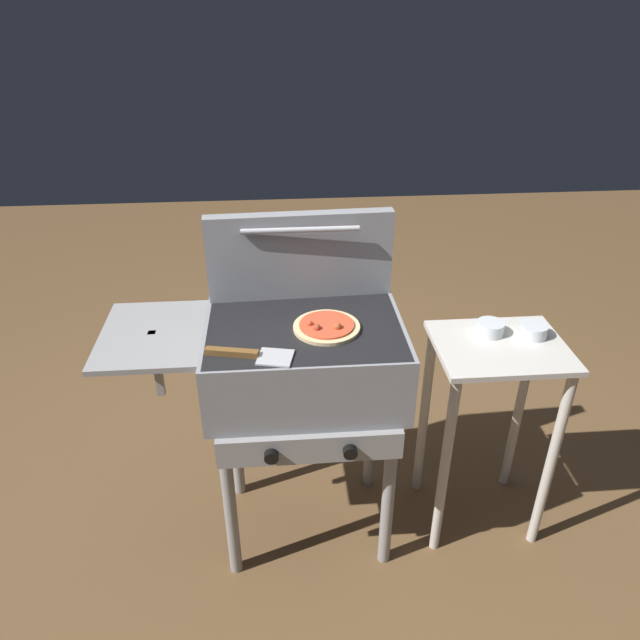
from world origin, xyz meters
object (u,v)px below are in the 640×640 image
spatula (250,355)px  prep_table (491,400)px  grill (301,364)px  topping_bowl_near (533,331)px  topping_bowl_far (490,328)px  pizza_pepperoni (327,327)px

spatula → prep_table: (0.83, 0.16, -0.34)m
grill → prep_table: size_ratio=1.21×
topping_bowl_near → topping_bowl_far: same height
spatula → topping_bowl_far: bearing=16.2°
spatula → topping_bowl_far: 0.85m
grill → spatula: bearing=-134.4°
grill → pizza_pepperoni: 0.17m
grill → pizza_pepperoni: bearing=-13.2°
prep_table → spatula: bearing=-168.8°
spatula → topping_bowl_near: size_ratio=2.76×
pizza_pepperoni → spatula: size_ratio=0.80×
spatula → prep_table: spatula is taller
prep_table → grill: bearing=-179.6°
pizza_pepperoni → topping_bowl_near: pizza_pepperoni is taller
pizza_pepperoni → topping_bowl_near: 0.73m
grill → spatula: size_ratio=3.61×
grill → spatula: 0.27m
topping_bowl_near → topping_bowl_far: bearing=169.7°
topping_bowl_near → pizza_pepperoni: bearing=-174.4°
prep_table → topping_bowl_near: topping_bowl_near is taller
pizza_pepperoni → topping_bowl_far: bearing=9.5°
topping_bowl_near → topping_bowl_far: 0.14m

